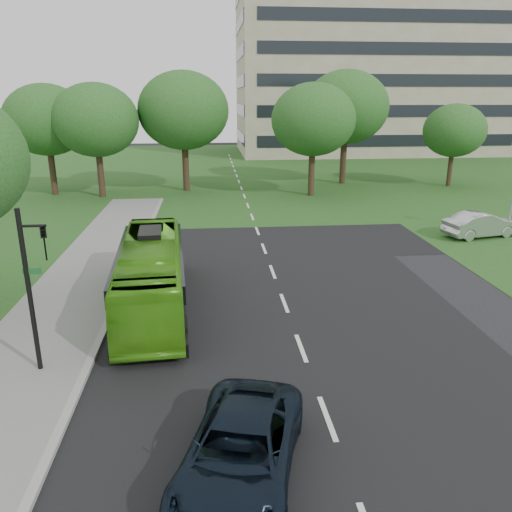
# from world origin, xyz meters

# --- Properties ---
(ground) EXTENTS (160.00, 160.00, 0.00)m
(ground) POSITION_xyz_m (0.00, 0.00, 0.00)
(ground) COLOR black
(ground) RESTS_ON ground
(street_surfaces) EXTENTS (120.00, 120.00, 0.15)m
(street_surfaces) POSITION_xyz_m (-0.38, 22.75, 0.03)
(street_surfaces) COLOR black
(street_surfaces) RESTS_ON ground
(office_building) EXTENTS (40.10, 20.10, 25.00)m
(office_building) POSITION_xyz_m (21.96, 61.96, 12.50)
(office_building) COLOR gray
(office_building) RESTS_ON ground
(tree_park_a) EXTENTS (7.20, 7.20, 9.57)m
(tree_park_a) POSITION_xyz_m (-12.42, 27.06, 6.50)
(tree_park_a) COLOR black
(tree_park_a) RESTS_ON ground
(tree_park_b) EXTENTS (8.13, 8.13, 10.66)m
(tree_park_b) POSITION_xyz_m (-5.18, 29.40, 7.19)
(tree_park_b) COLOR black
(tree_park_b) RESTS_ON ground
(tree_park_c) EXTENTS (7.22, 7.22, 9.59)m
(tree_park_c) POSITION_xyz_m (5.93, 25.96, 6.51)
(tree_park_c) COLOR black
(tree_park_c) RESTS_ON ground
(tree_park_d) EXTENTS (8.26, 8.26, 10.92)m
(tree_park_d) POSITION_xyz_m (10.35, 31.98, 7.40)
(tree_park_d) COLOR black
(tree_park_d) RESTS_ON ground
(tree_park_e) EXTENTS (5.85, 5.85, 7.80)m
(tree_park_e) POSITION_xyz_m (20.32, 29.41, 5.30)
(tree_park_e) COLOR black
(tree_park_e) RESTS_ON ground
(tree_park_f) EXTENTS (7.13, 7.13, 9.52)m
(tree_park_f) POSITION_xyz_m (-16.85, 28.45, 6.47)
(tree_park_f) COLOR black
(tree_park_f) RESTS_ON ground
(bus) EXTENTS (3.11, 10.40, 2.86)m
(bus) POSITION_xyz_m (-5.50, 2.15, 1.43)
(bus) COLOR #469F17
(bus) RESTS_ON ground
(sedan) EXTENTS (5.03, 2.68, 1.57)m
(sedan) POSITION_xyz_m (13.77, 11.38, 0.79)
(sedan) COLOR silver
(sedan) RESTS_ON ground
(suv) EXTENTS (3.78, 5.77, 1.47)m
(suv) POSITION_xyz_m (-2.50, -8.00, 0.74)
(suv) COLOR black
(suv) RESTS_ON ground
(traffic_light) EXTENTS (0.86, 0.26, 5.34)m
(traffic_light) POSITION_xyz_m (-8.38, -2.78, 3.14)
(traffic_light) COLOR black
(traffic_light) RESTS_ON ground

